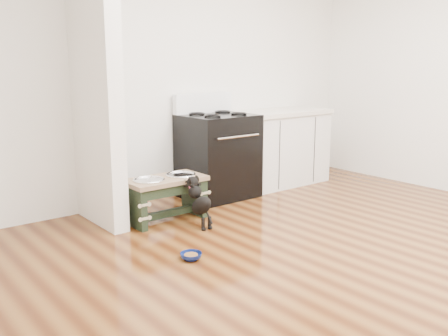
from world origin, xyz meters
The scene contains 8 objects.
ground centered at (0.00, 0.00, 0.00)m, with size 5.00×5.00×0.00m, color #3F1D0B.
room_shell centered at (0.00, 0.00, 1.62)m, with size 5.00×5.00×5.00m.
partition_wall centered at (-1.18, 2.10, 1.35)m, with size 0.15×0.80×2.70m, color silver.
oven_range centered at (0.25, 2.16, 0.48)m, with size 0.76×0.69×1.14m.
cabinet_run centered at (1.23, 2.18, 0.45)m, with size 1.24×0.64×0.91m.
dog_feeder centered at (-0.67, 1.78, 0.30)m, with size 0.76×0.40×0.43m.
puppy centered at (-0.53, 1.43, 0.25)m, with size 0.13×0.39×0.46m.
floor_bowl centered at (-1.04, 0.83, 0.03)m, with size 0.20×0.20×0.05m.
Camera 1 is at (-3.08, -2.14, 1.48)m, focal length 40.00 mm.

